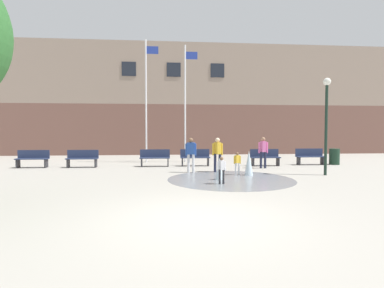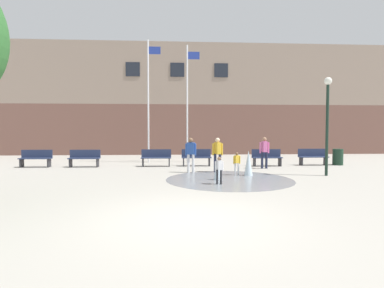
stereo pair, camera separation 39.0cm
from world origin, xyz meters
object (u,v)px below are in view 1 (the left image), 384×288
object	(u,v)px
park_bench_far_right	(310,156)
flagpole_right	(186,100)
lamp_post_right_lane	(326,112)
park_bench_near_trashcan	(265,157)
teen_by_trashcan	(191,152)
child_with_pink_shirt	(222,168)
trash_can	(334,157)
park_bench_left_of_flagpoles	(82,158)
park_bench_center	(195,157)
adult_watching	(263,150)
flagpole_left	(147,97)
child_in_fountain	(237,162)
adult_near_bench	(217,152)
park_bench_under_left_flagpole	(155,158)
park_bench_far_left	(33,158)

from	to	relation	value
park_bench_far_right	flagpole_right	distance (m)	7.92
flagpole_right	lamp_post_right_lane	world-z (taller)	flagpole_right
park_bench_near_trashcan	teen_by_trashcan	world-z (taller)	teen_by_trashcan
child_with_pink_shirt	trash_can	bearing A→B (deg)	116.37
park_bench_left_of_flagpoles	trash_can	distance (m)	13.88
flagpole_right	trash_can	size ratio (longest dim) A/B	7.88
park_bench_left_of_flagpoles	park_bench_center	size ratio (longest dim) A/B	1.00
adult_watching	flagpole_left	distance (m)	7.58
park_bench_center	teen_by_trashcan	size ratio (longest dim) A/B	1.01
child_in_fountain	lamp_post_right_lane	size ratio (longest dim) A/B	0.24
park_bench_far_right	adult_watching	distance (m)	3.47
adult_near_bench	park_bench_center	bearing A→B (deg)	-2.54
park_bench_under_left_flagpole	lamp_post_right_lane	xyz separation A→B (m)	(7.44, -3.82, 2.21)
park_bench_center	park_bench_near_trashcan	size ratio (longest dim) A/B	1.00
adult_near_bench	trash_can	bearing A→B (deg)	-90.60
park_bench_under_left_flagpole	park_bench_far_right	xyz separation A→B (m)	(8.69, 0.07, 0.00)
child_with_pink_shirt	park_bench_left_of_flagpoles	bearing A→B (deg)	-141.79
park_bench_far_right	child_in_fountain	world-z (taller)	child_in_fountain
adult_watching	teen_by_trashcan	xyz separation A→B (m)	(-3.80, -1.27, 0.00)
lamp_post_right_lane	park_bench_center	bearing A→B (deg)	143.66
park_bench_under_left_flagpole	flagpole_left	bearing A→B (deg)	104.70
park_bench_left_of_flagpoles	flagpole_right	size ratio (longest dim) A/B	0.23
park_bench_near_trashcan	adult_near_bench	world-z (taller)	adult_near_bench
adult_near_bench	adult_watching	distance (m)	2.82
child_in_fountain	trash_can	bearing A→B (deg)	-0.23
child_with_pink_shirt	trash_can	world-z (taller)	child_with_pink_shirt
park_bench_left_of_flagpoles	adult_near_bench	xyz separation A→B (m)	(6.73, -2.38, 0.45)
park_bench_left_of_flagpoles	adult_near_bench	distance (m)	7.15
teen_by_trashcan	lamp_post_right_lane	world-z (taller)	lamp_post_right_lane
park_bench_under_left_flagpole	lamp_post_right_lane	distance (m)	8.65
child_in_fountain	flagpole_right	bearing A→B (deg)	79.68
flagpole_left	trash_can	distance (m)	11.41
park_bench_near_trashcan	adult_near_bench	distance (m)	3.79
adult_near_bench	teen_by_trashcan	bearing A→B (deg)	73.62
park_bench_far_left	trash_can	size ratio (longest dim) A/B	1.78
child_in_fountain	teen_by_trashcan	xyz separation A→B (m)	(-1.93, 0.91, 0.35)
child_in_fountain	adult_watching	bearing A→B (deg)	20.70
park_bench_under_left_flagpole	park_bench_near_trashcan	distance (m)	5.99
park_bench_under_left_flagpole	adult_watching	xyz separation A→B (m)	(5.53, -1.28, 0.45)
adult_watching	lamp_post_right_lane	distance (m)	3.64
park_bench_far_left	trash_can	world-z (taller)	park_bench_far_left
park_bench_left_of_flagpoles	park_bench_under_left_flagpole	size ratio (longest dim) A/B	1.00
park_bench_center	flagpole_left	size ratio (longest dim) A/B	0.22
park_bench_far_right	lamp_post_right_lane	distance (m)	4.65
park_bench_far_left	park_bench_far_right	distance (m)	14.99
park_bench_under_left_flagpole	teen_by_trashcan	size ratio (longest dim) A/B	1.01
park_bench_far_right	child_in_fountain	xyz separation A→B (m)	(-5.03, -3.53, 0.10)
park_bench_far_right	park_bench_far_left	bearing A→B (deg)	-179.75
child_with_pink_shirt	flagpole_right	bearing A→B (deg)	175.08
park_bench_near_trashcan	park_bench_far_right	world-z (taller)	same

